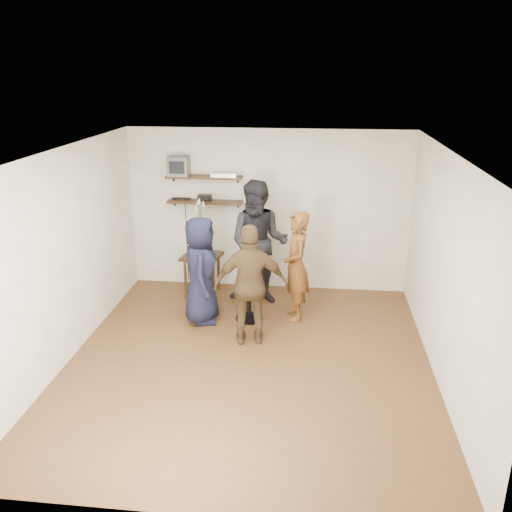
% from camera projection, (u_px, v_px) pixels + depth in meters
% --- Properties ---
extents(room, '(4.58, 5.08, 2.68)m').
position_uv_depth(room, '(248.00, 264.00, 6.35)').
color(room, '#462816').
rests_on(room, ground).
extents(shelf_upper, '(1.20, 0.25, 0.04)m').
position_uv_depth(shelf_upper, '(204.00, 177.00, 8.50)').
color(shelf_upper, black).
rests_on(shelf_upper, room).
extents(shelf_lower, '(1.20, 0.25, 0.04)m').
position_uv_depth(shelf_lower, '(205.00, 202.00, 8.63)').
color(shelf_lower, black).
rests_on(shelf_lower, room).
extents(crt_monitor, '(0.32, 0.30, 0.30)m').
position_uv_depth(crt_monitor, '(179.00, 166.00, 8.48)').
color(crt_monitor, '#59595B').
rests_on(crt_monitor, shelf_upper).
extents(dvd_deck, '(0.40, 0.24, 0.06)m').
position_uv_depth(dvd_deck, '(224.00, 174.00, 8.45)').
color(dvd_deck, silver).
rests_on(dvd_deck, shelf_upper).
extents(radio, '(0.22, 0.10, 0.10)m').
position_uv_depth(radio, '(205.00, 198.00, 8.61)').
color(radio, black).
rests_on(radio, shelf_lower).
extents(power_strip, '(0.30, 0.05, 0.03)m').
position_uv_depth(power_strip, '(181.00, 198.00, 8.71)').
color(power_strip, black).
rests_on(power_strip, shelf_lower).
extents(side_table, '(0.65, 0.65, 0.67)m').
position_uv_depth(side_table, '(202.00, 261.00, 8.61)').
color(side_table, black).
rests_on(side_table, room).
extents(vase_lilies, '(0.19, 0.20, 0.95)m').
position_uv_depth(vase_lilies, '(201.00, 237.00, 8.47)').
color(vase_lilies, white).
rests_on(vase_lilies, side_table).
extents(drinks_table, '(0.51, 0.51, 0.93)m').
position_uv_depth(drinks_table, '(249.00, 281.00, 7.71)').
color(drinks_table, black).
rests_on(drinks_table, room).
extents(wine_glass_fl, '(0.07, 0.07, 0.22)m').
position_uv_depth(wine_glass_fl, '(243.00, 250.00, 7.53)').
color(wine_glass_fl, silver).
rests_on(wine_glass_fl, drinks_table).
extents(wine_glass_fr, '(0.06, 0.06, 0.19)m').
position_uv_depth(wine_glass_fr, '(253.00, 251.00, 7.52)').
color(wine_glass_fr, silver).
rests_on(wine_glass_fr, drinks_table).
extents(wine_glass_bl, '(0.06, 0.06, 0.19)m').
position_uv_depth(wine_glass_bl, '(248.00, 249.00, 7.61)').
color(wine_glass_bl, silver).
rests_on(wine_glass_bl, drinks_table).
extents(wine_glass_br, '(0.06, 0.06, 0.19)m').
position_uv_depth(wine_glass_br, '(250.00, 251.00, 7.56)').
color(wine_glass_br, silver).
rests_on(wine_glass_br, drinks_table).
extents(person_plaid, '(0.50, 0.65, 1.60)m').
position_uv_depth(person_plaid, '(296.00, 266.00, 7.72)').
color(person_plaid, '#AA1813').
rests_on(person_plaid, room).
extents(person_dark, '(1.00, 0.81, 1.92)m').
position_uv_depth(person_dark, '(259.00, 243.00, 8.22)').
color(person_dark, black).
rests_on(person_dark, room).
extents(person_navy, '(0.61, 0.83, 1.56)m').
position_uv_depth(person_navy, '(201.00, 270.00, 7.62)').
color(person_navy, black).
rests_on(person_navy, room).
extents(person_brown, '(1.01, 0.55, 1.63)m').
position_uv_depth(person_brown, '(251.00, 285.00, 7.00)').
color(person_brown, '#4A3620').
rests_on(person_brown, room).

